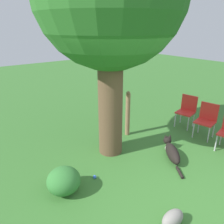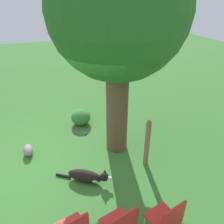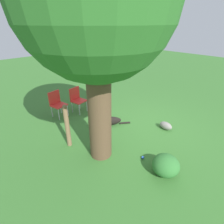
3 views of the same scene
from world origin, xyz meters
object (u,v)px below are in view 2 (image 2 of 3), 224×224
at_px(red_chair_2, 167,219).
at_px(tennis_ball, 86,133).
at_px(oak_tree, 118,13).
at_px(fence_post, 147,143).
at_px(dog, 88,176).

xyz_separation_m(red_chair_2, tennis_ball, (-3.34, -0.38, -0.47)).
relative_size(oak_tree, tennis_ball, 68.15).
bearing_deg(fence_post, dog, -88.10).
xyz_separation_m(dog, tennis_ball, (-1.72, 0.42, -0.11)).
xyz_separation_m(oak_tree, tennis_ball, (-0.83, -0.60, -3.15)).
bearing_deg(tennis_ball, fence_post, 30.43).
distance_m(oak_tree, fence_post, 2.75).
distance_m(dog, tennis_ball, 1.77).
bearing_deg(tennis_ball, dog, -13.66).
height_order(fence_post, red_chair_2, fence_post).
height_order(fence_post, tennis_ball, fence_post).
height_order(dog, red_chair_2, red_chair_2).
bearing_deg(fence_post, tennis_ball, -149.57).
distance_m(oak_tree, tennis_ball, 3.31).
bearing_deg(red_chair_2, fence_post, -30.56).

